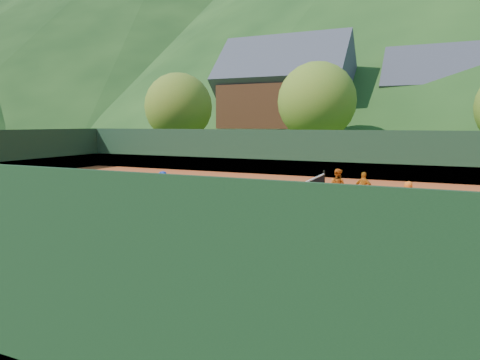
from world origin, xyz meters
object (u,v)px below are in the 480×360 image
at_px(student_b, 364,189).
at_px(chalet_left, 286,103).
at_px(student_c, 408,198).
at_px(ball_hopper, 61,198).
at_px(coach, 162,197).
at_px(tennis_net, 286,203).
at_px(chalet_mid, 448,108).
at_px(student_a, 337,187).

relative_size(student_b, chalet_left, 0.10).
xyz_separation_m(student_c, ball_hopper, (-11.37, -5.57, 0.10)).
height_order(coach, student_b, coach).
relative_size(coach, chalet_left, 0.13).
bearing_deg(coach, student_c, 54.05).
bearing_deg(tennis_net, student_c, 24.82).
distance_m(student_b, student_c, 2.25).
bearing_deg(chalet_mid, coach, -104.44).
xyz_separation_m(chalet_left, chalet_mid, (16.00, 4.00, -0.66)).
relative_size(coach, student_b, 1.27).
bearing_deg(tennis_net, student_b, 54.64).
bearing_deg(chalet_mid, student_c, -93.39).
height_order(coach, tennis_net, coach).
xyz_separation_m(student_c, chalet_left, (-14.10, 28.11, 4.98)).
xyz_separation_m(student_b, chalet_left, (-12.31, 26.75, 4.92)).
bearing_deg(ball_hopper, chalet_left, 94.63).
distance_m(student_b, chalet_mid, 31.26).
height_order(coach, student_c, coach).
xyz_separation_m(coach, chalet_mid, (9.49, 36.84, 4.08)).
bearing_deg(student_c, ball_hopper, 27.35).
bearing_deg(tennis_net, coach, -140.86).
bearing_deg(chalet_left, student_b, -65.29).
relative_size(student_b, student_c, 1.09).
relative_size(student_c, ball_hopper, 1.30).
height_order(student_c, ball_hopper, student_c).
height_order(tennis_net, ball_hopper, tennis_net).
relative_size(student_b, tennis_net, 0.12).
height_order(student_b, ball_hopper, student_b).
distance_m(chalet_left, chalet_mid, 16.51).
xyz_separation_m(ball_hopper, chalet_left, (-2.73, 33.68, 4.88)).
relative_size(coach, ball_hopper, 1.79).
distance_m(student_a, student_b, 1.08).
xyz_separation_m(tennis_net, chalet_left, (-10.00, 30.00, 5.13)).
xyz_separation_m(coach, student_c, (7.58, 4.73, -0.25)).
height_order(student_b, chalet_left, chalet_left).
height_order(student_a, student_c, student_a).
bearing_deg(tennis_net, chalet_mid, 79.99).
relative_size(coach, student_a, 1.16).
height_order(student_c, chalet_left, chalet_left).
bearing_deg(ball_hopper, student_b, 35.89).
distance_m(student_b, tennis_net, 3.99).
bearing_deg(chalet_left, student_c, -63.36).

